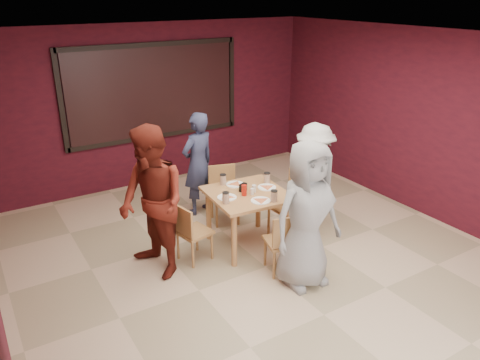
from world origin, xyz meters
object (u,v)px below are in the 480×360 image
chair_back (224,190)px  diner_back (198,164)px  diner_left (152,203)px  chair_left (190,230)px  chair_front (285,240)px  diner_front (307,215)px  diner_right (314,176)px  dining_table (247,199)px  chair_right (292,201)px

chair_back → diner_back: size_ratio=0.53×
diner_left → chair_left: bearing=80.8°
chair_back → chair_front: bearing=-93.7°
chair_back → diner_front: (-0.01, -1.95, 0.41)m
chair_left → diner_right: size_ratio=0.51×
diner_back → diner_right: bearing=119.8°
dining_table → diner_back: diner_back is taller
chair_front → chair_right: bearing=47.4°
chair_front → diner_left: size_ratio=0.44×
chair_right → diner_left: size_ratio=0.50×
dining_table → diner_right: size_ratio=0.69×
chair_right → diner_front: size_ratio=0.52×
dining_table → diner_left: 1.34m
chair_right → diner_right: bearing=13.4°
chair_left → chair_right: bearing=-4.5°
chair_right → diner_front: (-0.59, -1.01, 0.36)m
chair_right → diner_back: diner_back is taller
diner_right → chair_left: bearing=101.8°
chair_front → diner_front: bearing=-70.7°
chair_left → chair_back: bearing=40.1°
chair_front → chair_right: chair_right is taller
chair_front → diner_right: size_ratio=0.53×
chair_back → diner_left: 1.71m
chair_back → diner_right: size_ratio=0.55×
chair_left → diner_left: size_ratio=0.43×
chair_front → chair_left: (-0.85, 0.86, -0.01)m
dining_table → chair_left: (-0.85, 0.03, -0.24)m
chair_back → chair_right: (0.58, -0.93, 0.05)m
chair_back → diner_left: (-1.43, -0.81, 0.46)m
chair_right → diner_left: 2.05m
chair_left → diner_left: diner_left is taller
chair_left → diner_left: (-0.47, 0.00, 0.49)m
diner_front → diner_back: bearing=96.1°
chair_right → diner_front: bearing=-120.1°
dining_table → chair_front: size_ratio=1.30×
dining_table → chair_front: dining_table is taller
chair_left → chair_front: bearing=-45.3°
diner_back → diner_left: diner_left is taller
diner_left → chair_right: bearing=77.6°
diner_front → diner_left: size_ratio=0.95×
chair_back → diner_right: 1.37m
diner_front → diner_right: bearing=48.3°
dining_table → chair_right: size_ratio=1.14×
dining_table → chair_left: bearing=177.9°
dining_table → diner_left: size_ratio=0.57×
dining_table → chair_right: (0.69, -0.09, -0.16)m
chair_back → chair_left: 1.26m
chair_back → chair_right: size_ratio=0.91×
chair_front → chair_left: 1.21m
dining_table → chair_right: 0.72m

